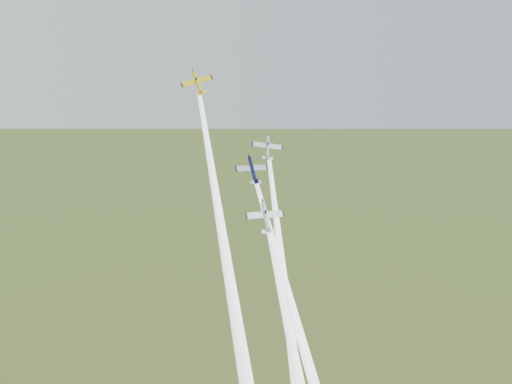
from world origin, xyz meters
name	(u,v)px	position (x,y,z in m)	size (l,w,h in m)	color
plane_yellow	(198,83)	(-7.78, 6.45, 113.82)	(6.92, 6.86, 1.08)	yellow
smoke_trail_yellow	(224,247)	(-9.87, -12.66, 83.46)	(2.85, 2.85, 65.48)	white
plane_navy	(253,170)	(1.09, -1.99, 95.81)	(7.72, 7.66, 1.21)	#0C0F34
smoke_trail_navy	(302,341)	(2.69, -21.46, 64.96)	(2.85, 2.85, 66.63)	white
plane_silver_right	(268,147)	(8.46, 5.93, 99.08)	(7.26, 7.21, 1.14)	#B1B9C0
smoke_trail_silver_right	(288,315)	(3.73, -13.67, 67.23)	(2.85, 2.85, 68.99)	white
plane_silver_low	(266,217)	(-0.14, -10.97, 87.84)	(8.30, 8.24, 1.30)	silver
smoke_trail_silver_low	(296,367)	(-1.37, -26.73, 62.87)	(2.85, 2.85, 52.70)	white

